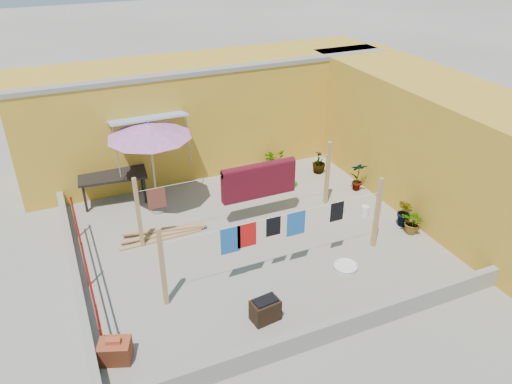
# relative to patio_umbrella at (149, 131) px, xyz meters

# --- Properties ---
(ground) EXTENTS (80.00, 80.00, 0.00)m
(ground) POSITION_rel_patio_umbrella_xyz_m (1.78, -2.21, -2.26)
(ground) COLOR #9E998E
(ground) RESTS_ON ground
(wall_back) EXTENTS (11.00, 3.27, 3.21)m
(wall_back) POSITION_rel_patio_umbrella_xyz_m (2.28, 2.48, -0.65)
(wall_back) COLOR gold
(wall_back) RESTS_ON ground
(wall_right) EXTENTS (2.40, 9.00, 3.20)m
(wall_right) POSITION_rel_patio_umbrella_xyz_m (6.98, -2.21, -0.66)
(wall_right) COLOR gold
(wall_right) RESTS_ON ground
(parapet_front) EXTENTS (8.30, 0.16, 0.44)m
(parapet_front) POSITION_rel_patio_umbrella_xyz_m (1.78, -5.79, -2.04)
(parapet_front) COLOR gray
(parapet_front) RESTS_ON ground
(parapet_left) EXTENTS (0.16, 7.30, 0.44)m
(parapet_left) POSITION_rel_patio_umbrella_xyz_m (-2.30, -2.21, -2.04)
(parapet_left) COLOR gray
(parapet_left) RESTS_ON ground
(red_railing) EXTENTS (0.05, 4.20, 1.10)m
(red_railing) POSITION_rel_patio_umbrella_xyz_m (-2.07, -2.41, -1.54)
(red_railing) COLOR maroon
(red_railing) RESTS_ON ground
(clothesline_rig) EXTENTS (5.09, 2.35, 1.80)m
(clothesline_rig) POSITION_rel_patio_umbrella_xyz_m (2.17, -1.66, -1.20)
(clothesline_rig) COLOR tan
(clothesline_rig) RESTS_ON ground
(patio_umbrella) EXTENTS (2.42, 2.42, 2.52)m
(patio_umbrella) POSITION_rel_patio_umbrella_xyz_m (0.00, 0.00, 0.00)
(patio_umbrella) COLOR gray
(patio_umbrella) RESTS_ON ground
(outdoor_table) EXTENTS (1.84, 1.06, 0.83)m
(outdoor_table) POSITION_rel_patio_umbrella_xyz_m (-0.92, 0.99, -1.52)
(outdoor_table) COLOR black
(outdoor_table) RESTS_ON ground
(brick_stack) EXTENTS (0.65, 0.57, 0.48)m
(brick_stack) POSITION_rel_patio_umbrella_xyz_m (-1.90, -4.68, -2.06)
(brick_stack) COLOR #9A4223
(brick_stack) RESTS_ON ground
(lumber_pile) EXTENTS (2.18, 0.61, 0.13)m
(lumber_pile) POSITION_rel_patio_umbrella_xyz_m (-0.18, -1.24, -2.20)
(lumber_pile) COLOR tan
(lumber_pile) RESTS_ON ground
(brazier) EXTENTS (0.58, 0.42, 0.48)m
(brazier) POSITION_rel_patio_umbrella_xyz_m (0.92, -4.83, -2.03)
(brazier) COLOR black
(brazier) RESTS_ON ground
(white_basin) EXTENTS (0.54, 0.54, 0.09)m
(white_basin) POSITION_rel_patio_umbrella_xyz_m (3.22, -4.09, -2.21)
(white_basin) COLOR silver
(white_basin) RESTS_ON ground
(water_jug_a) EXTENTS (0.20, 0.20, 0.31)m
(water_jug_a) POSITION_rel_patio_umbrella_xyz_m (4.89, -2.39, -2.13)
(water_jug_a) COLOR silver
(water_jug_a) RESTS_ON ground
(water_jug_b) EXTENTS (0.22, 0.22, 0.34)m
(water_jug_b) POSITION_rel_patio_umbrella_xyz_m (4.37, -2.01, -2.11)
(water_jug_b) COLOR silver
(water_jug_b) RESTS_ON ground
(green_hose) EXTENTS (0.56, 0.56, 0.08)m
(green_hose) POSITION_rel_patio_umbrella_xyz_m (3.84, -0.05, -2.23)
(green_hose) COLOR #186F1E
(green_hose) RESTS_ON ground
(plant_back_a) EXTENTS (0.71, 0.64, 0.69)m
(plant_back_a) POSITION_rel_patio_umbrella_xyz_m (3.86, 0.99, -1.92)
(plant_back_a) COLOR #175017
(plant_back_a) RESTS_ON ground
(plant_back_b) EXTENTS (0.45, 0.45, 0.72)m
(plant_back_b) POSITION_rel_patio_umbrella_xyz_m (5.03, 0.27, -1.90)
(plant_back_b) COLOR #175017
(plant_back_b) RESTS_ON ground
(plant_right_a) EXTENTS (0.55, 0.46, 0.89)m
(plant_right_a) POSITION_rel_patio_umbrella_xyz_m (5.48, -1.13, -1.82)
(plant_right_a) COLOR #175017
(plant_right_a) RESTS_ON ground
(plant_right_b) EXTENTS (0.41, 0.48, 0.78)m
(plant_right_b) POSITION_rel_patio_umbrella_xyz_m (5.48, -3.21, -1.87)
(plant_right_b) COLOR #175017
(plant_right_b) RESTS_ON ground
(plant_right_c) EXTENTS (0.65, 0.69, 0.62)m
(plant_right_c) POSITION_rel_patio_umbrella_xyz_m (5.48, -3.55, -1.95)
(plant_right_c) COLOR #175017
(plant_right_c) RESTS_ON ground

